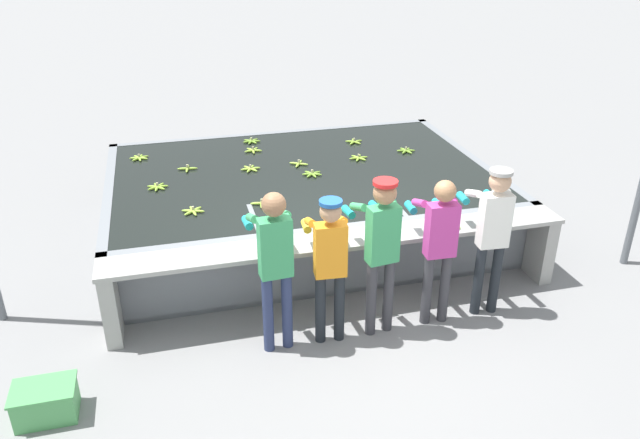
{
  "coord_description": "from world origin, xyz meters",
  "views": [
    {
      "loc": [
        -1.78,
        -5.55,
        4.05
      ],
      "look_at": [
        0.0,
        1.26,
        0.61
      ],
      "focal_mm": 35.0,
      "sensor_mm": 36.0,
      "label": 1
    }
  ],
  "objects_px": {
    "banana_bunch_floating_8": "(380,211)",
    "worker_3": "(439,239)",
    "banana_bunch_floating_7": "(139,158)",
    "banana_bunch_floating_13": "(157,187)",
    "worker_0": "(275,257)",
    "banana_bunch_ledge_0": "(449,228)",
    "worker_2": "(381,241)",
    "banana_bunch_floating_0": "(406,151)",
    "banana_bunch_floating_2": "(262,203)",
    "banana_bunch_floating_10": "(312,174)",
    "worker_1": "(330,257)",
    "knife_0": "(384,231)",
    "banana_bunch_floating_3": "(253,150)",
    "worker_4": "(492,227)",
    "banana_bunch_floating_9": "(187,168)",
    "banana_bunch_floating_1": "(359,158)",
    "banana_bunch_floating_5": "(252,141)",
    "banana_bunch_floating_12": "(299,164)",
    "banana_bunch_floating_6": "(193,211)",
    "banana_bunch_floating_4": "(354,142)",
    "banana_bunch_floating_11": "(250,169)",
    "crate": "(46,402)"
  },
  "relations": [
    {
      "from": "banana_bunch_floating_9",
      "to": "banana_bunch_floating_13",
      "type": "relative_size",
      "value": 1.0
    },
    {
      "from": "banana_bunch_floating_5",
      "to": "banana_bunch_ledge_0",
      "type": "height_order",
      "value": "banana_bunch_ledge_0"
    },
    {
      "from": "banana_bunch_floating_12",
      "to": "banana_bunch_floating_1",
      "type": "bearing_deg",
      "value": 0.73
    },
    {
      "from": "banana_bunch_floating_10",
      "to": "banana_bunch_floating_13",
      "type": "height_order",
      "value": "same"
    },
    {
      "from": "banana_bunch_floating_10",
      "to": "banana_bunch_ledge_0",
      "type": "distance_m",
      "value": 2.26
    },
    {
      "from": "banana_bunch_floating_13",
      "to": "banana_bunch_floating_5",
      "type": "bearing_deg",
      "value": 45.66
    },
    {
      "from": "worker_4",
      "to": "banana_bunch_floating_9",
      "type": "relative_size",
      "value": 6.11
    },
    {
      "from": "banana_bunch_floating_11",
      "to": "banana_bunch_ledge_0",
      "type": "xyz_separation_m",
      "value": [
        1.87,
        -2.39,
        0.0
      ]
    },
    {
      "from": "knife_0",
      "to": "banana_bunch_floating_2",
      "type": "bearing_deg",
      "value": 138.34
    },
    {
      "from": "worker_0",
      "to": "worker_2",
      "type": "bearing_deg",
      "value": 0.38
    },
    {
      "from": "banana_bunch_floating_6",
      "to": "banana_bunch_floating_7",
      "type": "height_order",
      "value": "same"
    },
    {
      "from": "worker_2",
      "to": "banana_bunch_floating_3",
      "type": "relative_size",
      "value": 6.34
    },
    {
      "from": "banana_bunch_floating_7",
      "to": "banana_bunch_floating_13",
      "type": "distance_m",
      "value": 1.2
    },
    {
      "from": "banana_bunch_floating_10",
      "to": "worker_1",
      "type": "bearing_deg",
      "value": -99.95
    },
    {
      "from": "worker_4",
      "to": "banana_bunch_floating_11",
      "type": "relative_size",
      "value": 6.13
    },
    {
      "from": "worker_3",
      "to": "worker_0",
      "type": "bearing_deg",
      "value": -178.96
    },
    {
      "from": "worker_0",
      "to": "crate",
      "type": "distance_m",
      "value": 2.42
    },
    {
      "from": "worker_0",
      "to": "banana_bunch_floating_7",
      "type": "distance_m",
      "value": 3.9
    },
    {
      "from": "banana_bunch_floating_10",
      "to": "banana_bunch_ledge_0",
      "type": "height_order",
      "value": "banana_bunch_ledge_0"
    },
    {
      "from": "banana_bunch_floating_0",
      "to": "banana_bunch_floating_1",
      "type": "distance_m",
      "value": 0.79
    },
    {
      "from": "banana_bunch_floating_3",
      "to": "knife_0",
      "type": "bearing_deg",
      "value": -71.59
    },
    {
      "from": "banana_bunch_floating_8",
      "to": "worker_3",
      "type": "bearing_deg",
      "value": -74.68
    },
    {
      "from": "banana_bunch_floating_9",
      "to": "banana_bunch_floating_11",
      "type": "relative_size",
      "value": 1.0
    },
    {
      "from": "banana_bunch_floating_2",
      "to": "banana_bunch_floating_7",
      "type": "xyz_separation_m",
      "value": [
        -1.45,
        2.02,
        -0.0
      ]
    },
    {
      "from": "banana_bunch_floating_1",
      "to": "banana_bunch_floating_0",
      "type": "bearing_deg",
      "value": 8.34
    },
    {
      "from": "banana_bunch_floating_0",
      "to": "banana_bunch_floating_1",
      "type": "height_order",
      "value": "same"
    },
    {
      "from": "banana_bunch_floating_10",
      "to": "worker_0",
      "type": "bearing_deg",
      "value": -111.98
    },
    {
      "from": "banana_bunch_floating_10",
      "to": "banana_bunch_floating_7",
      "type": "bearing_deg",
      "value": 151.48
    },
    {
      "from": "worker_3",
      "to": "banana_bunch_floating_9",
      "type": "relative_size",
      "value": 5.95
    },
    {
      "from": "banana_bunch_floating_9",
      "to": "banana_bunch_floating_0",
      "type": "bearing_deg",
      "value": -1.48
    },
    {
      "from": "banana_bunch_floating_0",
      "to": "banana_bunch_floating_2",
      "type": "distance_m",
      "value": 2.76
    },
    {
      "from": "banana_bunch_floating_8",
      "to": "knife_0",
      "type": "relative_size",
      "value": 0.9
    },
    {
      "from": "worker_2",
      "to": "banana_bunch_floating_12",
      "type": "height_order",
      "value": "worker_2"
    },
    {
      "from": "banana_bunch_floating_8",
      "to": "banana_bunch_floating_5",
      "type": "bearing_deg",
      "value": 110.11
    },
    {
      "from": "worker_1",
      "to": "knife_0",
      "type": "distance_m",
      "value": 0.99
    },
    {
      "from": "banana_bunch_floating_3",
      "to": "banana_bunch_floating_5",
      "type": "height_order",
      "value": "same"
    },
    {
      "from": "worker_0",
      "to": "worker_4",
      "type": "bearing_deg",
      "value": 1.33
    },
    {
      "from": "worker_4",
      "to": "banana_bunch_floating_8",
      "type": "xyz_separation_m",
      "value": [
        -0.91,
        1.01,
        -0.16
      ]
    },
    {
      "from": "worker_3",
      "to": "banana_bunch_ledge_0",
      "type": "bearing_deg",
      "value": 52.87
    },
    {
      "from": "worker_2",
      "to": "banana_bunch_floating_12",
      "type": "relative_size",
      "value": 6.74
    },
    {
      "from": "banana_bunch_floating_11",
      "to": "banana_bunch_floating_12",
      "type": "bearing_deg",
      "value": 1.47
    },
    {
      "from": "banana_bunch_floating_4",
      "to": "banana_bunch_ledge_0",
      "type": "height_order",
      "value": "banana_bunch_ledge_0"
    },
    {
      "from": "worker_1",
      "to": "knife_0",
      "type": "height_order",
      "value": "worker_1"
    },
    {
      "from": "worker_0",
      "to": "banana_bunch_floating_1",
      "type": "height_order",
      "value": "worker_0"
    },
    {
      "from": "worker_1",
      "to": "banana_bunch_floating_12",
      "type": "distance_m",
      "value": 2.87
    },
    {
      "from": "crate",
      "to": "worker_3",
      "type": "bearing_deg",
      "value": 7.53
    },
    {
      "from": "banana_bunch_floating_2",
      "to": "banana_bunch_floating_7",
      "type": "bearing_deg",
      "value": 125.61
    },
    {
      "from": "worker_2",
      "to": "banana_bunch_ledge_0",
      "type": "height_order",
      "value": "worker_2"
    },
    {
      "from": "banana_bunch_ledge_0",
      "to": "knife_0",
      "type": "bearing_deg",
      "value": 169.13
    },
    {
      "from": "worker_2",
      "to": "knife_0",
      "type": "bearing_deg",
      "value": 66.95
    }
  ]
}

